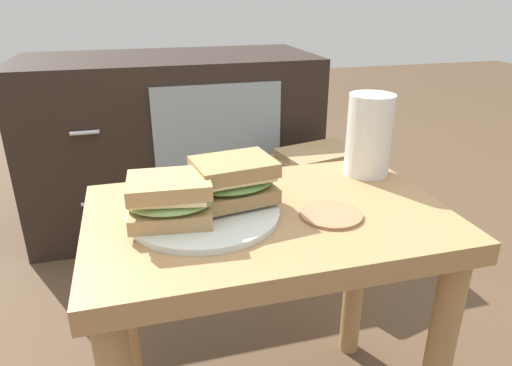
{
  "coord_description": "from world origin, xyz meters",
  "views": [
    {
      "loc": [
        -0.19,
        -0.62,
        0.78
      ],
      "look_at": [
        -0.02,
        0.0,
        0.51
      ],
      "focal_mm": 32.51,
      "sensor_mm": 36.0,
      "label": 1
    }
  ],
  "objects_px": {
    "tv_cabinet": "(173,141)",
    "paper_bag": "(315,206)",
    "sandwich_front": "(170,199)",
    "coaster": "(331,215)",
    "sandwich_back": "(234,180)",
    "plate": "(204,214)",
    "beer_glass": "(369,137)"
  },
  "relations": [
    {
      "from": "tv_cabinet",
      "to": "coaster",
      "type": "height_order",
      "value": "tv_cabinet"
    },
    {
      "from": "tv_cabinet",
      "to": "coaster",
      "type": "xyz_separation_m",
      "value": [
        0.15,
        -0.99,
        0.17
      ]
    },
    {
      "from": "sandwich_back",
      "to": "coaster",
      "type": "bearing_deg",
      "value": -25.99
    },
    {
      "from": "sandwich_back",
      "to": "paper_bag",
      "type": "distance_m",
      "value": 0.72
    },
    {
      "from": "beer_glass",
      "to": "paper_bag",
      "type": "bearing_deg",
      "value": 78.13
    },
    {
      "from": "plate",
      "to": "coaster",
      "type": "distance_m",
      "value": 0.19
    },
    {
      "from": "sandwich_front",
      "to": "coaster",
      "type": "xyz_separation_m",
      "value": [
        0.24,
        -0.03,
        -0.04
      ]
    },
    {
      "from": "tv_cabinet",
      "to": "paper_bag",
      "type": "xyz_separation_m",
      "value": [
        0.38,
        -0.4,
        -0.12
      ]
    },
    {
      "from": "sandwich_front",
      "to": "beer_glass",
      "type": "distance_m",
      "value": 0.39
    },
    {
      "from": "tv_cabinet",
      "to": "paper_bag",
      "type": "distance_m",
      "value": 0.56
    },
    {
      "from": "plate",
      "to": "sandwich_front",
      "type": "relative_size",
      "value": 1.7
    },
    {
      "from": "plate",
      "to": "paper_bag",
      "type": "xyz_separation_m",
      "value": [
        0.42,
        0.54,
        -0.29
      ]
    },
    {
      "from": "sandwich_front",
      "to": "coaster",
      "type": "distance_m",
      "value": 0.24
    },
    {
      "from": "sandwich_front",
      "to": "beer_glass",
      "type": "bearing_deg",
      "value": 17.14
    },
    {
      "from": "tv_cabinet",
      "to": "sandwich_back",
      "type": "distance_m",
      "value": 0.95
    },
    {
      "from": "tv_cabinet",
      "to": "sandwich_back",
      "type": "height_order",
      "value": "tv_cabinet"
    },
    {
      "from": "tv_cabinet",
      "to": "beer_glass",
      "type": "distance_m",
      "value": 0.92
    },
    {
      "from": "tv_cabinet",
      "to": "paper_bag",
      "type": "bearing_deg",
      "value": -46.57
    },
    {
      "from": "tv_cabinet",
      "to": "sandwich_front",
      "type": "distance_m",
      "value": 0.98
    },
    {
      "from": "beer_glass",
      "to": "coaster",
      "type": "distance_m",
      "value": 0.21
    },
    {
      "from": "sandwich_front",
      "to": "coaster",
      "type": "bearing_deg",
      "value": -7.83
    },
    {
      "from": "sandwich_back",
      "to": "tv_cabinet",
      "type": "bearing_deg",
      "value": 90.73
    },
    {
      "from": "sandwich_front",
      "to": "coaster",
      "type": "relative_size",
      "value": 1.41
    },
    {
      "from": "plate",
      "to": "beer_glass",
      "type": "height_order",
      "value": "beer_glass"
    },
    {
      "from": "sandwich_front",
      "to": "sandwich_back",
      "type": "bearing_deg",
      "value": 18.37
    },
    {
      "from": "plate",
      "to": "paper_bag",
      "type": "bearing_deg",
      "value": 52.47
    },
    {
      "from": "plate",
      "to": "coaster",
      "type": "bearing_deg",
      "value": -14.84
    },
    {
      "from": "sandwich_back",
      "to": "beer_glass",
      "type": "xyz_separation_m",
      "value": [
        0.27,
        0.08,
        0.02
      ]
    },
    {
      "from": "paper_bag",
      "to": "tv_cabinet",
      "type": "bearing_deg",
      "value": 133.43
    },
    {
      "from": "plate",
      "to": "sandwich_back",
      "type": "relative_size",
      "value": 1.59
    },
    {
      "from": "sandwich_back",
      "to": "paper_bag",
      "type": "height_order",
      "value": "sandwich_back"
    },
    {
      "from": "plate",
      "to": "coaster",
      "type": "height_order",
      "value": "plate"
    }
  ]
}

